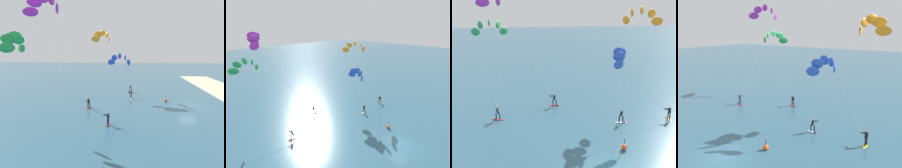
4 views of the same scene
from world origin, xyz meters
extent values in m
plane|color=#2D566B|center=(0.00, 0.00, 0.00)|extent=(240.00, 240.00, 0.00)
ellipsoid|color=red|center=(-3.14, 16.22, 0.04)|extent=(1.53, 0.90, 0.08)
cube|color=black|center=(-2.76, 16.06, 0.09)|extent=(0.37, 0.37, 0.02)
cylinder|color=black|center=(-3.34, 16.30, 0.47)|extent=(0.14, 0.14, 0.78)
cylinder|color=black|center=(-2.94, 16.13, 0.47)|extent=(0.14, 0.14, 0.78)
cube|color=black|center=(-3.14, 16.22, 1.16)|extent=(0.41, 0.40, 0.63)
sphere|color=#9E7051|center=(-3.14, 16.22, 1.58)|extent=(0.20, 0.20, 0.20)
cylinder|color=black|center=(-3.65, 16.42, 1.31)|extent=(0.52, 0.23, 0.03)
cylinder|color=black|center=(-3.44, 16.22, 1.34)|extent=(0.60, 0.09, 0.15)
cylinder|color=black|center=(-3.35, 16.42, 1.34)|extent=(0.50, 0.48, 0.15)
ellipsoid|color=purple|center=(-10.41, 21.39, 13.70)|extent=(1.00, 1.78, 1.10)
ellipsoid|color=purple|center=(-10.69, 20.68, 14.67)|extent=(1.51, 1.49, 1.10)
ellipsoid|color=purple|center=(-11.18, 19.47, 15.05)|extent=(1.79, 0.97, 1.10)
ellipsoid|color=purple|center=(-11.67, 18.26, 14.67)|extent=(1.80, 0.33, 1.10)
ellipsoid|color=purple|center=(-11.96, 17.56, 13.70)|extent=(1.78, 1.00, 1.10)
cylinder|color=#B2B2B7|center=(-7.03, 18.91, 7.35)|extent=(6.78, 4.99, 12.09)
cylinder|color=#B2B2B7|center=(-7.81, 16.99, 7.35)|extent=(8.33, 1.15, 12.09)
ellipsoid|color=yellow|center=(10.27, 9.76, 0.04)|extent=(0.39, 1.51, 0.08)
cube|color=black|center=(10.26, 10.18, 0.09)|extent=(0.29, 0.29, 0.02)
cylinder|color=black|center=(10.27, 9.54, 0.47)|extent=(0.14, 0.14, 0.78)
cylinder|color=black|center=(10.27, 9.98, 0.47)|extent=(0.14, 0.14, 0.78)
cube|color=black|center=(10.27, 9.76, 1.16)|extent=(0.31, 0.33, 0.63)
sphere|color=#9E7051|center=(10.27, 9.76, 1.58)|extent=(0.20, 0.20, 0.20)
cylinder|color=black|center=(9.75, 9.94, 1.31)|extent=(0.53, 0.20, 0.03)
cylinder|color=black|center=(9.97, 9.75, 1.34)|extent=(0.61, 0.12, 0.15)
cylinder|color=black|center=(10.04, 9.96, 1.34)|extent=(0.52, 0.46, 0.15)
ellipsoid|color=blue|center=(4.81, 13.42, 6.98)|extent=(0.96, 1.49, 1.10)
ellipsoid|color=blue|center=(4.60, 12.81, 7.80)|extent=(1.34, 1.23, 1.10)
ellipsoid|color=blue|center=(4.26, 11.78, 8.11)|extent=(1.53, 0.78, 1.10)
ellipsoid|color=blue|center=(3.91, 10.75, 7.80)|extent=(1.52, 0.42, 1.10)
ellipsoid|color=blue|center=(3.71, 10.14, 6.98)|extent=(1.49, 0.96, 1.10)
cylinder|color=#B2B2B7|center=(7.28, 11.68, 4.00)|extent=(4.96, 3.50, 5.38)
cylinder|color=#B2B2B7|center=(6.73, 10.04, 4.00)|extent=(6.05, 0.22, 5.38)
ellipsoid|color=red|center=(-10.42, 12.18, 0.04)|extent=(1.54, 0.61, 0.08)
cube|color=black|center=(-10.82, 12.25, 0.09)|extent=(0.32, 0.33, 0.02)
cylinder|color=#192338|center=(-10.20, 12.14, 0.47)|extent=(0.14, 0.14, 0.78)
cylinder|color=#192338|center=(-10.63, 12.22, 0.47)|extent=(0.14, 0.14, 0.78)
cube|color=#192338|center=(-10.42, 12.18, 1.16)|extent=(0.37, 0.35, 0.63)
sphere|color=#9E7051|center=(-10.42, 12.18, 1.58)|extent=(0.20, 0.20, 0.20)
cylinder|color=black|center=(-10.50, 12.72, 1.31)|extent=(0.11, 0.55, 0.03)
cylinder|color=#192338|center=(-10.57, 12.43, 1.34)|extent=(0.38, 0.57, 0.15)
cylinder|color=#192338|center=(-10.35, 12.47, 1.34)|extent=(0.23, 0.61, 0.15)
ellipsoid|color=#1E9347|center=(-9.97, 23.06, 9.47)|extent=(1.31, 1.60, 1.10)
ellipsoid|color=#1E9347|center=(-10.71, 22.95, 10.42)|extent=(0.74, 1.78, 1.10)
ellipsoid|color=#1E9347|center=(-11.97, 22.76, 10.79)|extent=(0.57, 1.79, 1.10)
ellipsoid|color=#1E9347|center=(-13.23, 22.58, 10.42)|extent=(1.18, 1.67, 1.10)
ellipsoid|color=#1E9347|center=(-13.97, 22.47, 9.47)|extent=(1.60, 1.31, 1.10)
cylinder|color=#B2B2B7|center=(-10.23, 17.89, 5.24)|extent=(0.55, 10.34, 7.88)
cylinder|color=#B2B2B7|center=(-12.23, 17.60, 5.24)|extent=(3.49, 9.76, 7.88)
ellipsoid|color=white|center=(4.18, 9.57, 0.04)|extent=(1.50, 0.37, 0.08)
cube|color=black|center=(4.59, 9.57, 0.09)|extent=(0.28, 0.29, 0.02)
cylinder|color=black|center=(3.96, 9.58, 0.47)|extent=(0.14, 0.14, 0.78)
cylinder|color=black|center=(4.40, 9.57, 0.47)|extent=(0.14, 0.14, 0.78)
cube|color=black|center=(4.18, 9.57, 1.16)|extent=(0.32, 0.30, 0.63)
sphere|color=tan|center=(4.18, 9.57, 1.58)|extent=(0.20, 0.20, 0.20)
cylinder|color=black|center=(4.48, 10.03, 1.31)|extent=(0.33, 0.48, 0.03)
cylinder|color=black|center=(4.24, 9.86, 1.34)|extent=(0.21, 0.61, 0.15)
cylinder|color=black|center=(4.42, 9.74, 1.34)|extent=(0.55, 0.42, 0.15)
ellipsoid|color=orange|center=(9.84, 14.56, 11.40)|extent=(1.76, 0.66, 1.10)
ellipsoid|color=orange|center=(9.23, 14.96, 12.34)|extent=(1.61, 1.23, 1.10)
ellipsoid|color=orange|center=(8.18, 15.65, 12.70)|extent=(1.22, 1.62, 1.10)
ellipsoid|color=orange|center=(7.14, 16.34, 12.34)|extent=(0.64, 1.76, 1.10)
ellipsoid|color=orange|center=(6.52, 16.74, 11.40)|extent=(0.66, 1.76, 1.10)
cylinder|color=#B2B2B7|center=(7.16, 12.30, 6.21)|extent=(5.38, 4.54, 9.80)
cylinder|color=#B2B2B7|center=(5.50, 13.39, 6.21)|extent=(2.06, 6.73, 9.80)
sphere|color=#EA5119|center=(2.51, 3.31, 0.28)|extent=(0.56, 0.56, 0.56)
cylinder|color=#262628|center=(2.51, 3.31, 0.91)|extent=(0.06, 0.06, 0.70)
sphere|color=#F2F2CC|center=(2.51, 3.31, 1.32)|extent=(0.12, 0.12, 0.12)
camera|label=1|loc=(-34.94, 9.07, 9.20)|focal=33.48mm
camera|label=2|loc=(-22.10, -8.85, 16.93)|focal=28.74mm
camera|label=3|loc=(-6.55, -21.54, 14.61)|focal=47.16mm
camera|label=4|loc=(17.07, -13.22, 11.67)|focal=39.12mm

